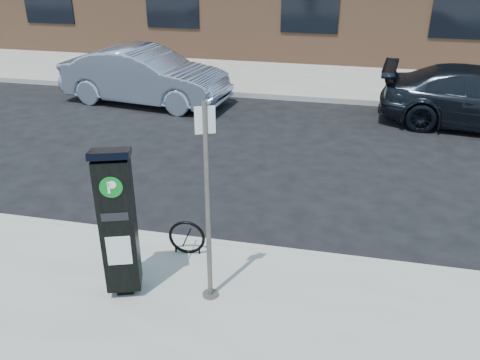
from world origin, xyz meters
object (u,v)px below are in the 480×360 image
(car_silver, at_px, (145,76))
(bike_rack, at_px, (187,237))
(sign_pole, at_px, (208,208))
(parking_kiosk, at_px, (118,222))

(car_silver, bearing_deg, bike_rack, -146.24)
(bike_rack, bearing_deg, car_silver, 112.30)
(sign_pole, distance_m, car_silver, 9.18)
(sign_pole, height_order, car_silver, sign_pole)
(bike_rack, relative_size, car_silver, 0.12)
(parking_kiosk, xyz_separation_m, sign_pole, (1.13, 0.13, 0.25))
(car_silver, bearing_deg, parking_kiosk, -152.28)
(parking_kiosk, bearing_deg, bike_rack, 43.20)
(parking_kiosk, relative_size, bike_rack, 3.77)
(sign_pole, height_order, bike_rack, sign_pole)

